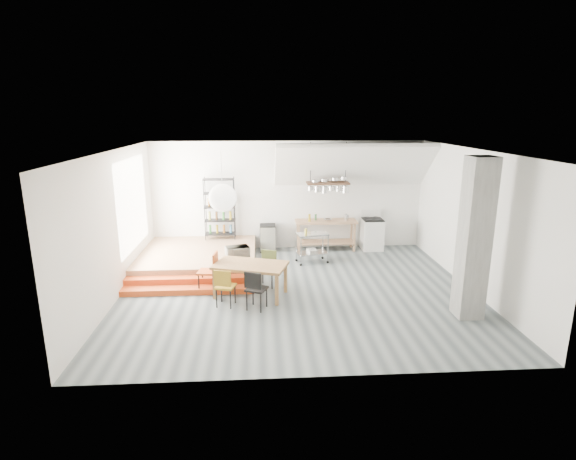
{
  "coord_description": "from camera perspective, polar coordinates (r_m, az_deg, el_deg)",
  "views": [
    {
      "loc": [
        -0.85,
        -9.62,
        3.95
      ],
      "look_at": [
        -0.17,
        0.8,
        1.25
      ],
      "focal_mm": 28.0,
      "sensor_mm": 36.0,
      "label": 1
    }
  ],
  "objects": [
    {
      "name": "platform",
      "position": [
        12.32,
        -11.24,
        -3.49
      ],
      "size": [
        3.0,
        3.0,
        0.4
      ],
      "primitive_type": "cube",
      "color": "#A67653",
      "rests_on": "ground"
    },
    {
      "name": "kitchen_counter",
      "position": [
        13.34,
        4.81,
        0.04
      ],
      "size": [
        1.8,
        0.6,
        0.91
      ],
      "color": "#A67653",
      "rests_on": "ground"
    },
    {
      "name": "chair_mustard",
      "position": [
        9.53,
        -8.09,
        -6.86
      ],
      "size": [
        0.47,
        0.47,
        0.84
      ],
      "rotation": [
        0.0,
        0.0,
        2.88
      ],
      "color": "#AA7E1D",
      "rests_on": "ground"
    },
    {
      "name": "concrete_column",
      "position": [
        9.42,
        22.58,
        -1.08
      ],
      "size": [
        0.5,
        0.5,
        3.2
      ],
      "primitive_type": "cube",
      "color": "slate",
      "rests_on": "ground"
    },
    {
      "name": "slope_ceiling",
      "position": [
        12.87,
        8.27,
        8.13
      ],
      "size": [
        4.4,
        1.44,
        1.32
      ],
      "primitive_type": "cube",
      "rotation": [
        -0.73,
        0.0,
        0.0
      ],
      "color": "white",
      "rests_on": "wall_back"
    },
    {
      "name": "mini_fridge",
      "position": [
        13.31,
        -2.59,
        -0.99
      ],
      "size": [
        0.46,
        0.46,
        0.79
      ],
      "primitive_type": "cube",
      "color": "black",
      "rests_on": "ground"
    },
    {
      "name": "floor",
      "position": [
        10.44,
        1.25,
        -7.73
      ],
      "size": [
        8.0,
        8.0,
        0.0
      ],
      "primitive_type": "plane",
      "color": "#4C5458",
      "rests_on": "ground"
    },
    {
      "name": "wall_right",
      "position": [
        11.03,
        22.49,
        1.09
      ],
      "size": [
        0.04,
        7.0,
        3.2
      ],
      "primitive_type": "cube",
      "color": "silver",
      "rests_on": "ground"
    },
    {
      "name": "rolling_cart",
      "position": [
        12.21,
        3.09,
        -1.75
      ],
      "size": [
        0.91,
        0.63,
        0.82
      ],
      "rotation": [
        0.0,
        0.0,
        0.21
      ],
      "color": "silver",
      "rests_on": "ground"
    },
    {
      "name": "ceiling",
      "position": [
        9.69,
        1.35,
        10.07
      ],
      "size": [
        8.0,
        7.0,
        0.02
      ],
      "primitive_type": "cube",
      "color": "white",
      "rests_on": "wall_back"
    },
    {
      "name": "dining_table",
      "position": [
        9.98,
        -4.79,
        -4.76
      ],
      "size": [
        1.76,
        1.32,
        0.75
      ],
      "rotation": [
        0.0,
        0.0,
        -0.31
      ],
      "color": "brown",
      "rests_on": "ground"
    },
    {
      "name": "wall_left",
      "position": [
        10.39,
        -21.24,
        0.44
      ],
      "size": [
        0.04,
        7.0,
        3.2
      ],
      "primitive_type": "cube",
      "color": "silver",
      "rests_on": "ground"
    },
    {
      "name": "chair_red",
      "position": [
        10.36,
        -9.79,
        -4.84
      ],
      "size": [
        0.47,
        0.47,
        0.93
      ],
      "rotation": [
        0.0,
        0.0,
        -1.7
      ],
      "color": "#B7481A",
      "rests_on": "ground"
    },
    {
      "name": "stove",
      "position": [
        13.66,
        10.62,
        -0.45
      ],
      "size": [
        0.6,
        0.6,
        1.18
      ],
      "color": "white",
      "rests_on": "ground"
    },
    {
      "name": "chair_black",
      "position": [
        9.31,
        -4.2,
        -7.21
      ],
      "size": [
        0.52,
        0.52,
        0.86
      ],
      "rotation": [
        0.0,
        0.0,
        2.73
      ],
      "color": "black",
      "rests_on": "ground"
    },
    {
      "name": "microwave_shelf",
      "position": [
        10.93,
        -6.42,
        -3.72
      ],
      "size": [
        0.6,
        0.4,
        0.16
      ],
      "color": "#A67653",
      "rests_on": "platform"
    },
    {
      "name": "microwave",
      "position": [
        10.88,
        -6.45,
        -2.88
      ],
      "size": [
        0.63,
        0.51,
        0.3
      ],
      "primitive_type": "imported",
      "rotation": [
        0.0,
        0.0,
        0.29
      ],
      "color": "beige",
      "rests_on": "microwave_shelf"
    },
    {
      "name": "step_upper",
      "position": [
        10.85,
        -12.29,
        -6.43
      ],
      "size": [
        3.0,
        0.35,
        0.27
      ],
      "primitive_type": "cube",
      "color": "#C54417",
      "rests_on": "ground"
    },
    {
      "name": "bowl",
      "position": [
        13.23,
        5.08,
        1.3
      ],
      "size": [
        0.28,
        0.28,
        0.06
      ],
      "primitive_type": "imported",
      "rotation": [
        0.0,
        0.0,
        -0.16
      ],
      "color": "silver",
      "rests_on": "kitchen_counter"
    },
    {
      "name": "paper_lantern",
      "position": [
        9.79,
        -8.32,
        4.06
      ],
      "size": [
        0.6,
        0.6,
        0.6
      ],
      "primitive_type": "sphere",
      "color": "white",
      "rests_on": "ceiling"
    },
    {
      "name": "chair_olive",
      "position": [
        10.61,
        -2.56,
        -4.46
      ],
      "size": [
        0.48,
        0.48,
        0.84
      ],
      "rotation": [
        0.0,
        0.0,
        -0.28
      ],
      "color": "#56632F",
      "rests_on": "ground"
    },
    {
      "name": "window_pane",
      "position": [
        11.75,
        -19.12,
        3.17
      ],
      "size": [
        0.02,
        2.5,
        2.2
      ],
      "primitive_type": "cube",
      "color": "white",
      "rests_on": "wall_left"
    },
    {
      "name": "step_lower",
      "position": [
        10.55,
        -12.54,
        -7.44
      ],
      "size": [
        3.0,
        0.35,
        0.13
      ],
      "primitive_type": "cube",
      "color": "#C54417",
      "rests_on": "ground"
    },
    {
      "name": "wire_shelving",
      "position": [
        13.14,
        -8.67,
        2.84
      ],
      "size": [
        0.88,
        0.38,
        1.8
      ],
      "color": "black",
      "rests_on": "platform"
    },
    {
      "name": "wall_back",
      "position": [
        13.36,
        -0.0,
        4.39
      ],
      "size": [
        8.0,
        0.04,
        3.2
      ],
      "primitive_type": "cube",
      "color": "silver",
      "rests_on": "ground"
    },
    {
      "name": "pot_rack",
      "position": [
        12.85,
        5.21,
        5.62
      ],
      "size": [
        1.2,
        0.5,
        1.43
      ],
      "color": "#3C2518",
      "rests_on": "ceiling"
    }
  ]
}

